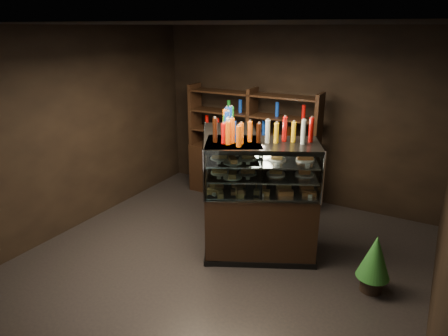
% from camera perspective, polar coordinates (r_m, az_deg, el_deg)
% --- Properties ---
extents(ground, '(5.00, 5.00, 0.00)m').
position_cam_1_polar(ground, '(5.53, -0.19, -12.97)').
color(ground, black).
rests_on(ground, ground).
extents(room_shell, '(5.02, 5.02, 3.01)m').
position_cam_1_polar(room_shell, '(4.77, -0.21, 7.07)').
color(room_shell, black).
rests_on(room_shell, ground).
extents(display_case, '(2.06, 1.64, 1.61)m').
position_cam_1_polar(display_case, '(5.60, 2.97, -6.31)').
color(display_case, black).
rests_on(display_case, ground).
extents(food_display, '(1.63, 1.23, 0.49)m').
position_cam_1_polar(food_display, '(5.33, 3.06, 0.31)').
color(food_display, '#C87F47').
rests_on(food_display, display_case).
extents(bottles_top, '(1.45, 1.09, 0.30)m').
position_cam_1_polar(bottles_top, '(5.19, 3.22, 5.76)').
color(bottles_top, '#147223').
rests_on(bottles_top, display_case).
extents(potted_conifer, '(0.39, 0.39, 0.83)m').
position_cam_1_polar(potted_conifer, '(5.04, 20.79, -11.65)').
color(potted_conifer, black).
rests_on(potted_conifer, ground).
extents(back_shelving, '(2.38, 0.46, 2.00)m').
position_cam_1_polar(back_shelving, '(7.15, 3.85, 0.22)').
color(back_shelving, black).
rests_on(back_shelving, ground).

